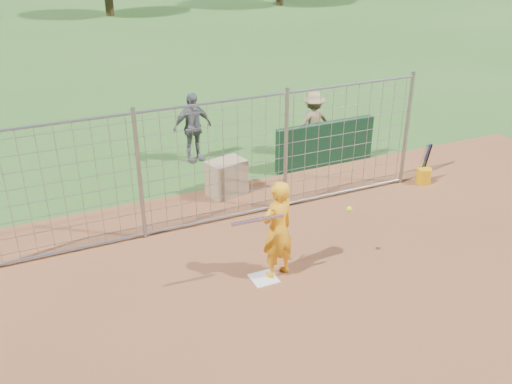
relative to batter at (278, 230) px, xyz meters
name	(u,v)px	position (x,y,z in m)	size (l,w,h in m)	color
ground	(259,273)	(-0.26, 0.16, -0.89)	(100.00, 100.00, 0.00)	#2D591E
home_plate	(264,278)	(-0.26, -0.04, -0.88)	(0.43, 0.43, 0.02)	silver
dugout_wall	(325,144)	(3.14, 3.76, -0.34)	(2.60, 0.20, 1.10)	#11381E
batter	(278,230)	(0.00, 0.00, 0.00)	(0.65, 0.43, 1.78)	#F6A215
bystander_b	(192,127)	(0.31, 5.38, -0.02)	(1.03, 0.43, 1.75)	slate
bystander_c	(313,123)	(3.24, 4.55, -0.07)	(1.06, 0.61, 1.64)	#9C8155
equipment_bin	(227,178)	(0.36, 3.25, -0.49)	(0.80, 0.55, 0.80)	tan
equipment_in_play	(281,217)	(-0.05, -0.21, 0.36)	(2.19, 0.11, 0.27)	silver
bucket_with_bats	(424,174)	(4.69, 1.92, -0.65)	(0.34, 0.37, 0.97)	orange
backstop_fence	(216,165)	(-0.26, 2.16, 0.37)	(9.08, 0.08, 2.60)	gray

